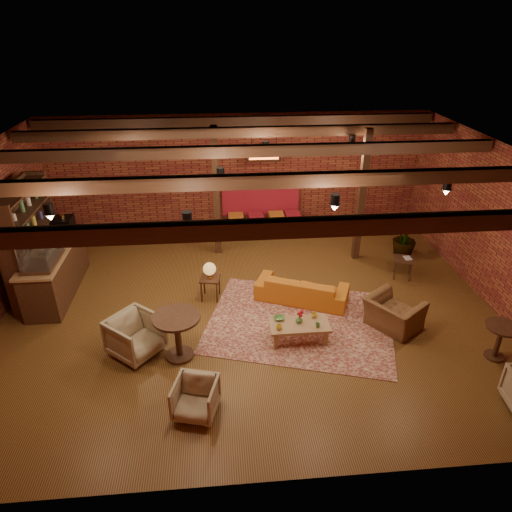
{
  "coord_description": "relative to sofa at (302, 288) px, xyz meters",
  "views": [
    {
      "loc": [
        -0.57,
        -7.84,
        5.39
      ],
      "look_at": [
        0.15,
        0.2,
        1.11
      ],
      "focal_mm": 32.0,
      "sensor_mm": 36.0,
      "label": 1
    }
  ],
  "objects": [
    {
      "name": "floor",
      "position": [
        -1.13,
        -0.22,
        -0.28
      ],
      "size": [
        10.0,
        10.0,
        0.0
      ],
      "primitive_type": "plane",
      "color": "#402710",
      "rests_on": "ground"
    },
    {
      "name": "ceiling",
      "position": [
        -1.13,
        -0.22,
        2.92
      ],
      "size": [
        10.0,
        8.0,
        0.02
      ],
      "primitive_type": "cube",
      "color": "black",
      "rests_on": "wall_back"
    },
    {
      "name": "wall_back",
      "position": [
        -1.13,
        3.78,
        1.32
      ],
      "size": [
        10.0,
        0.02,
        3.2
      ],
      "primitive_type": "cube",
      "color": "maroon",
      "rests_on": "ground"
    },
    {
      "name": "wall_front",
      "position": [
        -1.13,
        -4.22,
        1.32
      ],
      "size": [
        10.0,
        0.02,
        3.2
      ],
      "primitive_type": "cube",
      "color": "maroon",
      "rests_on": "ground"
    },
    {
      "name": "wall_right",
      "position": [
        3.87,
        -0.22,
        1.32
      ],
      "size": [
        0.02,
        8.0,
        3.2
      ],
      "primitive_type": "cube",
      "color": "maroon",
      "rests_on": "ground"
    },
    {
      "name": "ceiling_beams",
      "position": [
        -1.13,
        -0.22,
        2.8
      ],
      "size": [
        9.8,
        6.4,
        0.22
      ],
      "primitive_type": null,
      "color": "#321C10",
      "rests_on": "ceiling"
    },
    {
      "name": "ceiling_pipe",
      "position": [
        -1.13,
        1.38,
        2.57
      ],
      "size": [
        9.6,
        0.12,
        0.12
      ],
      "primitive_type": "cylinder",
      "rotation": [
        0.0,
        1.57,
        0.0
      ],
      "color": "black",
      "rests_on": "ceiling"
    },
    {
      "name": "post_left",
      "position": [
        -1.73,
        2.38,
        1.32
      ],
      "size": [
        0.16,
        0.16,
        3.2
      ],
      "primitive_type": "cube",
      "color": "#321C10",
      "rests_on": "ground"
    },
    {
      "name": "post_right",
      "position": [
        1.67,
        1.78,
        1.32
      ],
      "size": [
        0.16,
        0.16,
        3.2
      ],
      "primitive_type": "cube",
      "color": "#321C10",
      "rests_on": "ground"
    },
    {
      "name": "service_counter",
      "position": [
        -5.23,
        0.78,
        0.52
      ],
      "size": [
        0.8,
        2.5,
        1.6
      ],
      "primitive_type": null,
      "color": "#321C10",
      "rests_on": "ground"
    },
    {
      "name": "plant_counter",
      "position": [
        -5.13,
        0.98,
        0.94
      ],
      "size": [
        0.35,
        0.39,
        0.3
      ],
      "primitive_type": "imported",
      "color": "#337F33",
      "rests_on": "service_counter"
    },
    {
      "name": "shelving_hutch",
      "position": [
        -5.63,
        0.88,
        0.92
      ],
      "size": [
        0.52,
        2.0,
        2.4
      ],
      "primitive_type": null,
      "color": "#321C10",
      "rests_on": "ground"
    },
    {
      "name": "banquette",
      "position": [
        -0.53,
        3.33,
        0.22
      ],
      "size": [
        2.1,
        0.7,
        1.0
      ],
      "primitive_type": null,
      "color": "#A61B2E",
      "rests_on": "ground"
    },
    {
      "name": "service_sign",
      "position": [
        -0.53,
        2.88,
        2.07
      ],
      "size": [
        0.86,
        0.06,
        0.3
      ],
      "primitive_type": "cube",
      "color": "#F45818",
      "rests_on": "ceiling"
    },
    {
      "name": "ceiling_spotlights",
      "position": [
        -1.13,
        -0.22,
        2.58
      ],
      "size": [
        6.4,
        4.4,
        0.28
      ],
      "primitive_type": null,
      "color": "black",
      "rests_on": "ceiling"
    },
    {
      "name": "rug",
      "position": [
        -0.17,
        -0.8,
        -0.27
      ],
      "size": [
        4.18,
        3.61,
        0.01
      ],
      "primitive_type": "cube",
      "rotation": [
        0.0,
        0.0,
        -0.29
      ],
      "color": "maroon",
      "rests_on": "floor"
    },
    {
      "name": "sofa",
      "position": [
        0.0,
        0.0,
        0.0
      ],
      "size": [
        2.05,
        1.44,
        0.56
      ],
      "primitive_type": "imported",
      "rotation": [
        0.0,
        0.0,
        2.74
      ],
      "color": "#C16A1A",
      "rests_on": "floor"
    },
    {
      "name": "coffee_table",
      "position": [
        -0.31,
        -1.35,
        0.06
      ],
      "size": [
        1.1,
        0.55,
        0.63
      ],
      "rotation": [
        0.0,
        0.0,
        0.0
      ],
      "color": "#8D5F42",
      "rests_on": "floor"
    },
    {
      "name": "side_table_lamp",
      "position": [
        -1.93,
        0.24,
        0.37
      ],
      "size": [
        0.47,
        0.47,
        0.85
      ],
      "rotation": [
        0.0,
        0.0,
        -0.17
      ],
      "color": "#321C10",
      "rests_on": "floor"
    },
    {
      "name": "round_table_left",
      "position": [
        -2.49,
        -1.61,
        0.3
      ],
      "size": [
        0.83,
        0.83,
        0.86
      ],
      "color": "#321C10",
      "rests_on": "floor"
    },
    {
      "name": "armchair_a",
      "position": [
        -3.25,
        -1.45,
        0.13
      ],
      "size": [
        1.09,
        1.09,
        0.82
      ],
      "primitive_type": "imported",
      "rotation": [
        0.0,
        0.0,
        0.86
      ],
      "color": "beige",
      "rests_on": "floor"
    },
    {
      "name": "armchair_b",
      "position": [
        -2.15,
        -2.95,
        0.04
      ],
      "size": [
        0.76,
        0.73,
        0.65
      ],
      "primitive_type": "imported",
      "rotation": [
        0.0,
        0.0,
        -0.26
      ],
      "color": "beige",
      "rests_on": "floor"
    },
    {
      "name": "armchair_right",
      "position": [
        1.58,
        -1.11,
        0.14
      ],
      "size": [
        1.07,
        1.14,
        0.84
      ],
      "primitive_type": "imported",
      "rotation": [
        0.0,
        0.0,
        2.2
      ],
      "color": "brown",
      "rests_on": "floor"
    },
    {
      "name": "side_table_book",
      "position": [
        2.48,
        0.75,
        0.16
      ],
      "size": [
        0.54,
        0.54,
        0.49
      ],
      "rotation": [
        0.0,
        0.0,
        -0.34
      ],
      "color": "#321C10",
      "rests_on": "floor"
    },
    {
      "name": "round_table_right",
      "position": [
        3.09,
        -2.13,
        0.17
      ],
      "size": [
        0.57,
        0.57,
        0.67
      ],
      "color": "#321C10",
      "rests_on": "floor"
    },
    {
      "name": "plant_tall",
      "position": [
        2.89,
        1.78,
        1.25
      ],
      "size": [
        2.15,
        2.15,
        3.06
      ],
      "primitive_type": "imported",
      "rotation": [
        0.0,
        0.0,
        0.31
      ],
      "color": "#4C7F4C",
      "rests_on": "floor"
    }
  ]
}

